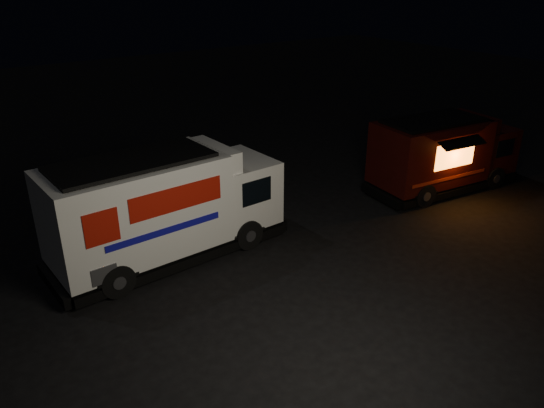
% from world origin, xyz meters
% --- Properties ---
extents(ground, '(80.00, 80.00, 0.00)m').
position_xyz_m(ground, '(0.00, 0.00, 0.00)').
color(ground, black).
rests_on(ground, ground).
extents(white_truck, '(7.17, 2.71, 3.21)m').
position_xyz_m(white_truck, '(-2.58, 3.44, 1.60)').
color(white_truck, white).
rests_on(white_truck, ground).
extents(red_truck, '(6.31, 2.97, 2.83)m').
position_xyz_m(red_truck, '(8.18, 2.11, 1.42)').
color(red_truck, black).
rests_on(red_truck, ground).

